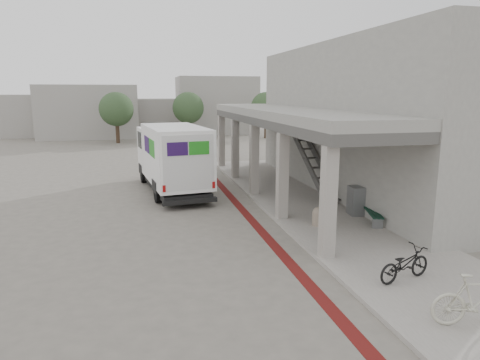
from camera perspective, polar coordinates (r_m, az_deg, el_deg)
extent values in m
plane|color=#655E57|center=(15.35, -1.35, -6.45)|extent=(120.00, 120.00, 0.00)
cube|color=#5A1312|center=(17.42, 0.51, -4.21)|extent=(0.35, 40.00, 0.01)
cube|color=gray|center=(16.58, 12.36, -5.12)|extent=(4.40, 28.00, 0.12)
cube|color=gray|center=(21.48, 15.72, 7.83)|extent=(4.30, 17.00, 7.00)
cube|color=#4C4A47|center=(19.94, 6.14, 7.94)|extent=(3.40, 16.90, 0.35)
cube|color=gray|center=(19.92, 6.16, 8.94)|extent=(3.40, 16.90, 0.35)
cube|color=#989590|center=(48.58, -19.39, 8.61)|extent=(10.00, 6.00, 5.50)
cube|color=#989590|center=(52.39, -11.18, 8.39)|extent=(8.00, 6.00, 4.00)
cube|color=#989590|center=(51.10, -3.16, 9.92)|extent=(9.00, 6.00, 6.50)
cube|color=#989590|center=(52.51, -25.59, 7.76)|extent=(7.00, 5.00, 4.50)
cylinder|color=#38281C|center=(42.48, -16.02, 6.37)|extent=(0.36, 0.36, 2.40)
sphere|color=#2D4327|center=(42.36, -16.17, 9.07)|extent=(3.20, 3.20, 3.20)
cylinder|color=#38281C|center=(44.70, -6.85, 6.98)|extent=(0.36, 0.36, 2.40)
sphere|color=#2D4327|center=(44.59, -6.91, 9.54)|extent=(3.20, 3.20, 3.20)
cylinder|color=#38281C|center=(45.33, 3.47, 7.10)|extent=(0.36, 0.36, 2.40)
sphere|color=#2D4327|center=(45.22, 3.50, 9.63)|extent=(3.20, 3.20, 3.20)
cube|color=black|center=(21.16, -8.97, -0.42)|extent=(2.92, 7.15, 0.30)
cube|color=white|center=(20.03, -8.60, 3.39)|extent=(3.00, 5.41, 2.58)
cube|color=white|center=(23.38, -10.32, 4.13)|extent=(2.59, 2.16, 2.28)
cube|color=white|center=(24.52, -10.68, 2.47)|extent=(2.24, 0.86, 0.79)
cube|color=black|center=(24.10, -10.70, 5.64)|extent=(2.23, 0.75, 1.04)
cube|color=black|center=(17.77, -6.67, -2.83)|extent=(2.30, 0.53, 0.18)
cube|color=#2A104C|center=(20.45, -12.33, 4.68)|extent=(0.19, 1.38, 0.74)
cube|color=#20881D|center=(18.99, -11.69, 4.19)|extent=(0.19, 1.38, 0.74)
cube|color=#2A104C|center=(17.33, -8.33, 4.11)|extent=(0.84, 0.13, 0.55)
cube|color=#20881D|center=(17.53, -5.47, 4.27)|extent=(0.84, 0.13, 0.55)
cylinder|color=black|center=(23.49, -12.72, 0.75)|extent=(0.39, 0.92, 0.89)
cylinder|color=black|center=(23.84, -7.76, 1.09)|extent=(0.39, 0.92, 0.89)
cylinder|color=black|center=(19.06, -10.86, -1.66)|extent=(0.39, 0.92, 0.89)
cylinder|color=black|center=(19.49, -4.81, -1.20)|extent=(0.39, 0.92, 0.89)
cube|color=slate|center=(15.64, 17.86, -5.51)|extent=(0.37, 0.18, 0.37)
cube|color=slate|center=(16.99, 16.69, -4.09)|extent=(0.37, 0.18, 0.37)
cube|color=#0F2F22|center=(16.23, 16.83, -4.09)|extent=(0.60, 1.69, 0.04)
cube|color=#0F2F22|center=(16.26, 17.30, -4.09)|extent=(0.60, 1.69, 0.04)
cube|color=#0F2F22|center=(16.29, 17.76, -4.09)|extent=(0.60, 1.69, 0.04)
cylinder|color=#9D9578|center=(16.40, 5.38, -4.21)|extent=(0.36, 0.36, 0.36)
sphere|color=#9D9578|center=(16.35, 5.40, -3.60)|extent=(0.36, 0.36, 0.36)
cylinder|color=gray|center=(15.47, 10.42, -5.16)|extent=(0.45, 0.45, 0.45)
sphere|color=gray|center=(15.41, 10.45, -4.37)|extent=(0.45, 0.45, 0.45)
cube|color=slate|center=(17.03, 15.21, -2.67)|extent=(0.57, 0.71, 1.11)
imported|color=black|center=(11.63, 21.09, -10.41)|extent=(1.73, 0.98, 0.86)
imported|color=beige|center=(10.08, 29.15, -13.83)|extent=(1.94, 0.97, 1.12)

